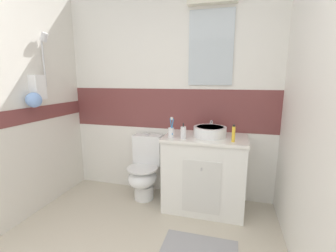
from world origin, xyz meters
name	(u,v)px	position (x,y,z in m)	size (l,w,h in m)	color
wall_back_tiled	(170,96)	(0.01, 2.45, 1.26)	(3.20, 0.20, 2.50)	white
wall_right_plain	(332,116)	(1.35, 1.20, 1.25)	(0.10, 3.48, 2.50)	white
vanity_cabinet	(204,172)	(0.50, 2.13, 0.43)	(0.90, 0.57, 0.85)	white
sink_basin	(210,131)	(0.54, 2.13, 0.91)	(0.36, 0.40, 0.15)	white
toilet	(145,170)	(-0.24, 2.16, 0.37)	(0.37, 0.50, 0.79)	white
toothbrush_cup	(171,132)	(0.14, 1.99, 0.91)	(0.06, 0.06, 0.23)	white
soap_dispenser	(183,133)	(0.28, 1.95, 0.92)	(0.06, 0.06, 0.17)	white
toothpaste_tube_upright	(233,134)	(0.79, 1.96, 0.93)	(0.03, 0.03, 0.18)	yellow
bath_mat	(199,251)	(0.55, 1.37, 0.01)	(0.66, 0.44, 0.01)	#99999E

